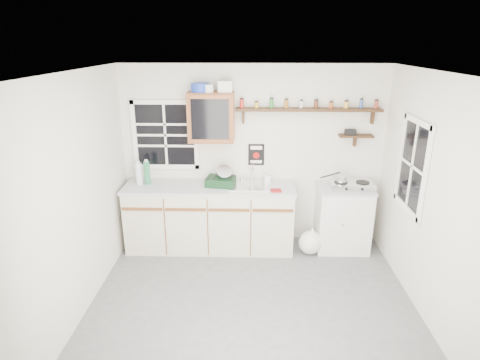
% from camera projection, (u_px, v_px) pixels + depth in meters
% --- Properties ---
extents(room, '(3.64, 3.24, 2.54)m').
position_uv_depth(room, '(253.00, 199.00, 4.06)').
color(room, '#515154').
rests_on(room, ground).
extents(main_cabinet, '(2.31, 0.63, 0.92)m').
position_uv_depth(main_cabinet, '(210.00, 217.00, 5.56)').
color(main_cabinet, beige).
rests_on(main_cabinet, floor).
extents(right_cabinet, '(0.73, 0.57, 0.91)m').
position_uv_depth(right_cabinet, '(342.00, 218.00, 5.54)').
color(right_cabinet, silver).
rests_on(right_cabinet, floor).
extents(sink, '(0.52, 0.44, 0.29)m').
position_uv_depth(sink, '(249.00, 185.00, 5.40)').
color(sink, silver).
rests_on(sink, main_cabinet).
extents(upper_cabinet, '(0.60, 0.32, 0.65)m').
position_uv_depth(upper_cabinet, '(211.00, 117.00, 5.25)').
color(upper_cabinet, brown).
rests_on(upper_cabinet, wall_back).
extents(upper_cabinet_clutter, '(0.53, 0.24, 0.14)m').
position_uv_depth(upper_cabinet_clutter, '(210.00, 87.00, 5.13)').
color(upper_cabinet_clutter, '#1933A3').
rests_on(upper_cabinet_clutter, upper_cabinet).
extents(spice_shelf, '(1.91, 0.18, 0.34)m').
position_uv_depth(spice_shelf, '(308.00, 109.00, 5.25)').
color(spice_shelf, black).
rests_on(spice_shelf, wall_back).
extents(secondary_shelf, '(0.45, 0.16, 0.24)m').
position_uv_depth(secondary_shelf, '(354.00, 135.00, 5.36)').
color(secondary_shelf, black).
rests_on(secondary_shelf, wall_back).
extents(warning_sign, '(0.22, 0.02, 0.30)m').
position_uv_depth(warning_sign, '(256.00, 155.00, 5.55)').
color(warning_sign, black).
rests_on(warning_sign, wall_back).
extents(window_back, '(0.93, 0.03, 0.98)m').
position_uv_depth(window_back, '(165.00, 135.00, 5.49)').
color(window_back, black).
rests_on(window_back, wall_back).
extents(window_right, '(0.03, 0.78, 1.08)m').
position_uv_depth(window_right, '(413.00, 166.00, 4.47)').
color(window_right, black).
rests_on(window_right, wall_back).
extents(water_bottles, '(0.20, 0.09, 0.35)m').
position_uv_depth(water_bottles, '(143.00, 173.00, 5.43)').
color(water_bottles, silver).
rests_on(water_bottles, main_cabinet).
extents(dish_rack, '(0.42, 0.34, 0.28)m').
position_uv_depth(dish_rack, '(222.00, 179.00, 5.40)').
color(dish_rack, black).
rests_on(dish_rack, main_cabinet).
extents(soap_bottle, '(0.10, 0.10, 0.18)m').
position_uv_depth(soap_bottle, '(267.00, 178.00, 5.45)').
color(soap_bottle, silver).
rests_on(soap_bottle, main_cabinet).
extents(rag, '(0.14, 0.13, 0.02)m').
position_uv_depth(rag, '(276.00, 190.00, 5.21)').
color(rag, maroon).
rests_on(rag, main_cabinet).
extents(hotplate, '(0.58, 0.31, 0.08)m').
position_uv_depth(hotplate, '(352.00, 185.00, 5.36)').
color(hotplate, silver).
rests_on(hotplate, right_cabinet).
extents(saucepan, '(0.33, 0.21, 0.15)m').
position_uv_depth(saucepan, '(341.00, 179.00, 5.34)').
color(saucepan, silver).
rests_on(saucepan, hotplate).
extents(trash_bag, '(0.37, 0.33, 0.42)m').
position_uv_depth(trash_bag, '(310.00, 242.00, 5.46)').
color(trash_bag, silver).
rests_on(trash_bag, floor).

